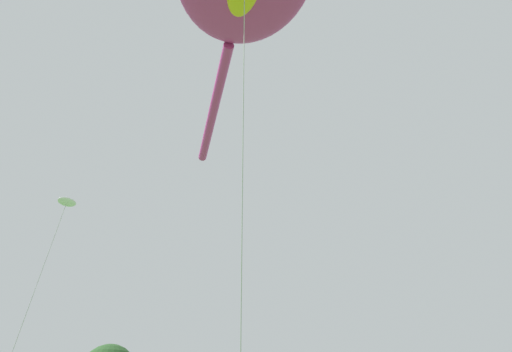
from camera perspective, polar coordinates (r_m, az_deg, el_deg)
The scene contains 1 object.
small_kite_delta_white at distance 15.89m, azimuth -23.27°, elevation -3.89°, with size 1.55×1.00×8.68m.
Camera 1 is at (-9.25, 4.40, 1.56)m, focal length 31.34 mm.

